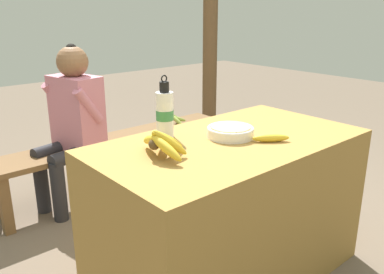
{
  "coord_description": "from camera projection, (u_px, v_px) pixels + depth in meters",
  "views": [
    {
      "loc": [
        -1.29,
        -1.22,
        1.3
      ],
      "look_at": [
        -0.19,
        0.05,
        0.76
      ],
      "focal_mm": 38.0,
      "sensor_mm": 36.0,
      "label": 1
    }
  ],
  "objects": [
    {
      "name": "banana_bunch_ripe",
      "position": [
        161.0,
        142.0,
        1.64
      ],
      "size": [
        0.18,
        0.31,
        0.13
      ],
      "color": "#4C381E",
      "rests_on": "market_counter"
    },
    {
      "name": "market_counter",
      "position": [
        228.0,
        210.0,
        1.97
      ],
      "size": [
        1.28,
        0.71,
        0.72
      ],
      "color": "olive",
      "rests_on": "ground_plane"
    },
    {
      "name": "wooden_bench",
      "position": [
        116.0,
        145.0,
        2.95
      ],
      "size": [
        1.86,
        0.32,
        0.39
      ],
      "color": "brown",
      "rests_on": "ground_plane"
    },
    {
      "name": "support_post_far",
      "position": [
        210.0,
        17.0,
        3.78
      ],
      "size": [
        0.14,
        0.14,
        2.4
      ],
      "color": "brown",
      "rests_on": "ground_plane"
    },
    {
      "name": "serving_bowl",
      "position": [
        230.0,
        131.0,
        1.89
      ],
      "size": [
        0.22,
        0.22,
        0.05
      ],
      "color": "white",
      "rests_on": "market_counter"
    },
    {
      "name": "banana_bunch_green",
      "position": [
        174.0,
        118.0,
        3.25
      ],
      "size": [
        0.15,
        0.25,
        0.1
      ],
      "color": "#4C381E",
      "rests_on": "wooden_bench"
    },
    {
      "name": "seated_vendor",
      "position": [
        72.0,
        117.0,
        2.62
      ],
      "size": [
        0.45,
        0.42,
        1.08
      ],
      "rotation": [
        0.0,
        0.0,
        3.34
      ],
      "color": "#232328",
      "rests_on": "ground_plane"
    },
    {
      "name": "ground_plane",
      "position": [
        226.0,
        272.0,
        2.08
      ],
      "size": [
        12.0,
        12.0,
        0.0
      ],
      "primitive_type": "plane",
      "color": "brown"
    },
    {
      "name": "loose_banana_front",
      "position": [
        271.0,
        138.0,
        1.83
      ],
      "size": [
        0.16,
        0.13,
        0.04
      ],
      "rotation": [
        0.0,
        0.0,
        -0.63
      ],
      "color": "gold",
      "rests_on": "market_counter"
    },
    {
      "name": "water_bottle",
      "position": [
        165.0,
        113.0,
        1.87
      ],
      "size": [
        0.08,
        0.08,
        0.29
      ],
      "color": "white",
      "rests_on": "market_counter"
    }
  ]
}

